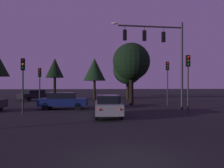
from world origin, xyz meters
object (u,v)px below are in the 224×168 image
(car_nearside_lane, at_px, (108,105))
(tree_lot_edge, at_px, (94,70))
(traffic_light_corner_left, at_px, (168,75))
(traffic_light_median, at_px, (40,79))
(tree_center_horizon, at_px, (55,68))
(traffic_light_far_side, at_px, (23,75))
(car_crossing_left, at_px, (63,100))
(tree_left_far, at_px, (128,70))
(car_far_lane, at_px, (35,95))
(traffic_signal_mast_arm, at_px, (161,48))
(tree_right_cluster, at_px, (131,62))
(traffic_light_corner_right, at_px, (188,72))

(car_nearside_lane, xyz_separation_m, tree_lot_edge, (-0.87, 18.33, 3.68))
(traffic_light_corner_left, relative_size, traffic_light_median, 1.20)
(tree_center_horizon, bearing_deg, traffic_light_far_side, -87.11)
(car_crossing_left, bearing_deg, tree_left_far, 59.48)
(traffic_light_corner_left, xyz_separation_m, car_far_lane, (-15.94, 8.85, -2.51))
(tree_left_far, bearing_deg, traffic_signal_mast_arm, -87.21)
(traffic_light_corner_left, bearing_deg, tree_left_far, 103.55)
(traffic_light_corner_left, height_order, car_far_lane, traffic_light_corner_left)
(traffic_signal_mast_arm, distance_m, traffic_light_far_side, 11.72)
(traffic_light_median, xyz_separation_m, car_nearside_lane, (6.38, -7.47, -1.98))
(traffic_light_median, xyz_separation_m, tree_left_far, (10.59, 11.33, 1.75))
(traffic_signal_mast_arm, height_order, traffic_light_far_side, traffic_signal_mast_arm)
(car_far_lane, relative_size, tree_right_cluster, 0.65)
(traffic_signal_mast_arm, relative_size, tree_center_horizon, 1.18)
(car_far_lane, height_order, tree_left_far, tree_left_far)
(tree_right_cluster, bearing_deg, tree_left_far, 83.75)
(traffic_light_far_side, distance_m, tree_right_cluster, 12.06)
(car_crossing_left, bearing_deg, traffic_light_corner_left, 13.93)
(traffic_light_corner_left, distance_m, traffic_light_corner_right, 6.31)
(car_nearside_lane, xyz_separation_m, tree_left_far, (4.21, 18.80, 3.73))
(car_nearside_lane, distance_m, tree_right_cluster, 10.39)
(traffic_light_median, bearing_deg, tree_center_horizon, 93.81)
(traffic_light_corner_left, height_order, tree_right_cluster, tree_right_cluster)
(car_nearside_lane, bearing_deg, traffic_signal_mast_arm, 37.48)
(car_crossing_left, xyz_separation_m, tree_right_cluster, (6.92, 3.82, 3.96))
(traffic_light_corner_right, distance_m, car_crossing_left, 11.12)
(tree_left_far, distance_m, tree_center_horizon, 12.23)
(car_nearside_lane, bearing_deg, traffic_light_corner_left, 49.08)
(traffic_light_median, relative_size, tree_right_cluster, 0.57)
(traffic_light_far_side, bearing_deg, traffic_signal_mast_arm, 9.74)
(car_far_lane, relative_size, tree_left_far, 0.65)
(traffic_signal_mast_arm, height_order, traffic_light_corner_left, traffic_signal_mast_arm)
(traffic_signal_mast_arm, relative_size, traffic_light_far_side, 1.84)
(traffic_light_corner_left, height_order, traffic_light_far_side, traffic_light_corner_left)
(traffic_light_far_side, distance_m, tree_center_horizon, 20.92)
(tree_left_far, height_order, tree_right_cluster, tree_right_cluster)
(traffic_signal_mast_arm, xyz_separation_m, car_nearside_lane, (-4.94, -3.79, -4.71))
(traffic_light_corner_right, xyz_separation_m, traffic_light_median, (-12.82, 5.88, -0.45))
(tree_right_cluster, bearing_deg, traffic_light_corner_right, -66.23)
(traffic_light_corner_left, xyz_separation_m, traffic_light_far_side, (-13.18, -6.04, -0.30))
(traffic_light_median, relative_size, car_crossing_left, 0.87)
(traffic_light_median, bearing_deg, traffic_signal_mast_arm, -18.04)
(tree_right_cluster, relative_size, tree_lot_edge, 1.11)
(car_nearside_lane, relative_size, car_far_lane, 1.05)
(tree_right_cluster, bearing_deg, car_crossing_left, -151.07)
(traffic_light_corner_right, bearing_deg, car_nearside_lane, -166.13)
(traffic_signal_mast_arm, bearing_deg, traffic_light_corner_left, 65.16)
(traffic_light_corner_left, bearing_deg, traffic_light_far_side, -155.39)
(traffic_light_median, height_order, tree_lot_edge, tree_lot_edge)
(tree_lot_edge, bearing_deg, car_nearside_lane, -87.29)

